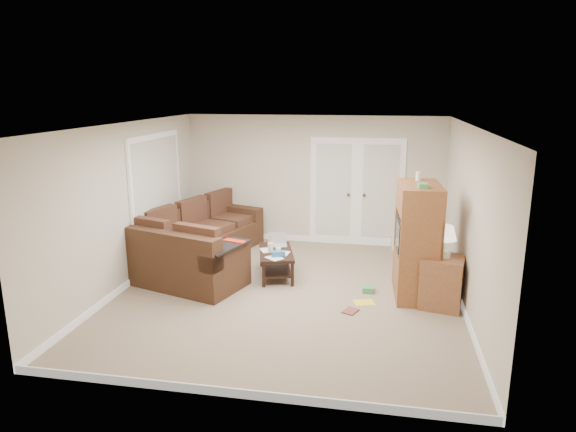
% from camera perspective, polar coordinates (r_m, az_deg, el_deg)
% --- Properties ---
extents(floor, '(5.50, 5.50, 0.00)m').
position_cam_1_polar(floor, '(7.80, 0.00, -8.55)').
color(floor, gray).
rests_on(floor, ground).
extents(ceiling, '(5.00, 5.50, 0.02)m').
position_cam_1_polar(ceiling, '(7.22, 0.01, 10.11)').
color(ceiling, white).
rests_on(ceiling, wall_back).
extents(wall_left, '(0.02, 5.50, 2.50)m').
position_cam_1_polar(wall_left, '(8.22, -17.40, 1.13)').
color(wall_left, beige).
rests_on(wall_left, floor).
extents(wall_right, '(0.02, 5.50, 2.50)m').
position_cam_1_polar(wall_right, '(7.39, 19.43, -0.42)').
color(wall_right, beige).
rests_on(wall_right, floor).
extents(wall_back, '(5.00, 0.02, 2.50)m').
position_cam_1_polar(wall_back, '(10.07, 2.82, 4.01)').
color(wall_back, beige).
rests_on(wall_back, floor).
extents(wall_front, '(5.00, 0.02, 2.50)m').
position_cam_1_polar(wall_front, '(4.84, -5.89, -7.07)').
color(wall_front, beige).
rests_on(wall_front, floor).
extents(baseboards, '(5.00, 5.50, 0.10)m').
position_cam_1_polar(baseboards, '(7.78, 0.00, -8.21)').
color(baseboards, silver).
rests_on(baseboards, floor).
extents(french_doors, '(1.80, 0.05, 2.13)m').
position_cam_1_polar(french_doors, '(10.00, 7.62, 2.58)').
color(french_doors, silver).
rests_on(french_doors, floor).
extents(window_left, '(0.05, 1.92, 1.42)m').
position_cam_1_polar(window_left, '(9.03, -14.43, 4.37)').
color(window_left, silver).
rests_on(window_left, wall_left).
extents(sectional_sofa, '(2.21, 3.49, 0.94)m').
position_cam_1_polar(sectional_sofa, '(8.94, -10.36, -3.32)').
color(sectional_sofa, '#442A1A').
rests_on(sectional_sofa, floor).
extents(coffee_table, '(0.77, 1.14, 0.71)m').
position_cam_1_polar(coffee_table, '(8.42, -1.32, -5.12)').
color(coffee_table, black).
rests_on(coffee_table, floor).
extents(tv_armoire, '(0.63, 1.07, 1.80)m').
position_cam_1_polar(tv_armoire, '(7.68, 14.11, -2.64)').
color(tv_armoire, brown).
rests_on(tv_armoire, floor).
extents(side_cabinet, '(0.66, 0.66, 1.18)m').
position_cam_1_polar(side_cabinet, '(7.51, 16.75, -6.58)').
color(side_cabinet, brown).
rests_on(side_cabinet, floor).
extents(space_heater, '(0.15, 0.13, 0.32)m').
position_cam_1_polar(space_heater, '(9.95, 11.87, -2.85)').
color(space_heater, white).
rests_on(space_heater, floor).
extents(floor_magazine, '(0.34, 0.30, 0.01)m').
position_cam_1_polar(floor_magazine, '(7.54, 8.44, -9.48)').
color(floor_magazine, yellow).
rests_on(floor_magazine, floor).
extents(floor_greenbox, '(0.17, 0.23, 0.09)m').
position_cam_1_polar(floor_greenbox, '(7.93, 8.89, -7.97)').
color(floor_greenbox, '#469A53').
rests_on(floor_greenbox, floor).
extents(floor_book, '(0.25, 0.29, 0.02)m').
position_cam_1_polar(floor_book, '(7.27, 6.34, -10.29)').
color(floor_book, brown).
rests_on(floor_book, floor).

